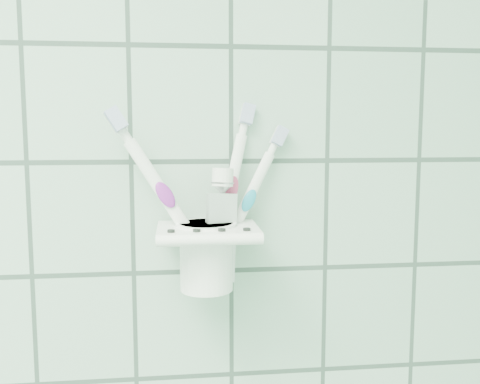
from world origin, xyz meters
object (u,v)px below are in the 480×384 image
(toothbrush_orange, at_px, (210,194))
(toothbrush_pink, at_px, (219,181))
(cup, at_px, (206,253))
(holder_bracket, at_px, (208,233))
(toothbrush_blue, at_px, (211,189))
(toothpaste_tube, at_px, (219,218))

(toothbrush_orange, bearing_deg, toothbrush_pink, -52.50)
(cup, relative_size, toothbrush_orange, 0.40)
(cup, bearing_deg, toothbrush_orange, 63.50)
(holder_bracket, distance_m, toothbrush_blue, 0.05)
(toothbrush_pink, relative_size, toothpaste_tube, 1.66)
(holder_bracket, height_order, toothbrush_pink, toothbrush_pink)
(holder_bracket, xyz_separation_m, toothbrush_blue, (0.00, 0.01, 0.05))
(toothbrush_pink, height_order, toothpaste_tube, toothbrush_pink)
(holder_bracket, distance_m, toothbrush_pink, 0.06)
(toothbrush_blue, bearing_deg, cup, -151.82)
(holder_bracket, height_order, toothbrush_blue, toothbrush_blue)
(holder_bracket, bearing_deg, toothpaste_tube, -4.82)
(cup, height_order, toothpaste_tube, toothpaste_tube)
(cup, relative_size, toothpaste_tube, 0.58)
(holder_bracket, xyz_separation_m, toothbrush_pink, (0.01, 0.00, 0.06))
(toothbrush_orange, bearing_deg, toothbrush_blue, -87.35)
(toothbrush_pink, xyz_separation_m, toothbrush_orange, (-0.01, 0.01, -0.02))
(toothbrush_blue, height_order, toothpaste_tube, toothbrush_blue)
(cup, relative_size, toothbrush_blue, 0.37)
(toothbrush_orange, distance_m, toothpaste_tube, 0.03)
(toothbrush_orange, relative_size, toothpaste_tube, 1.45)
(cup, bearing_deg, toothbrush_blue, 35.42)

